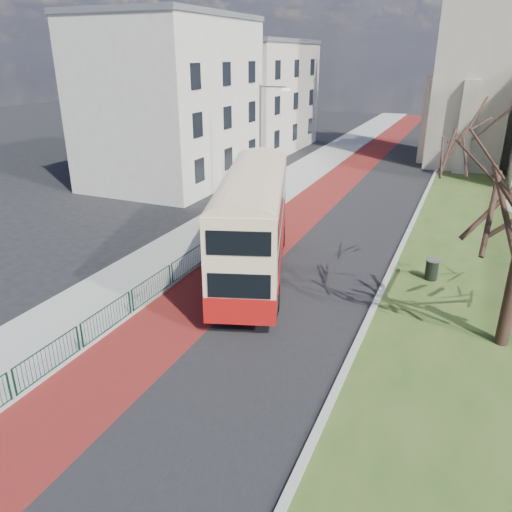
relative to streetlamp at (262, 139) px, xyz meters
The scene contains 12 objects.
ground 19.08m from the streetlamp, 76.42° to the right, with size 160.00×160.00×0.00m, color black.
road_carriageway 7.70m from the streetlamp, 18.88° to the left, with size 9.00×120.00×0.01m, color black.
bus_lane 5.91m from the streetlamp, 32.43° to the left, with size 3.40×120.00×0.01m, color #591414.
pavement_west 5.00m from the streetlamp, 108.07° to the left, with size 4.00×120.00×0.12m, color gray.
kerb_west 5.13m from the streetlamp, 56.03° to the left, with size 0.25×120.00×0.13m, color #999993.
kerb_east 12.07m from the streetlamp, 20.95° to the left, with size 0.25×80.00×0.13m, color #999993.
pedestrian_railing 14.64m from the streetlamp, 84.30° to the right, with size 0.07×24.00×1.12m.
street_block_near 10.62m from the streetlamp, 157.49° to the left, with size 10.30×14.30×13.00m.
street_block_far 22.24m from the streetlamp, 115.76° to the left, with size 10.30×16.30×11.50m.
streetlamp is the anchor object (origin of this frame).
bus 12.26m from the streetlamp, 69.13° to the right, with size 6.40×12.06×4.94m.
litter_bin 15.57m from the streetlamp, 34.80° to the right, with size 0.74×0.74×1.01m.
Camera 1 is at (8.99, -13.73, 10.03)m, focal length 35.00 mm.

